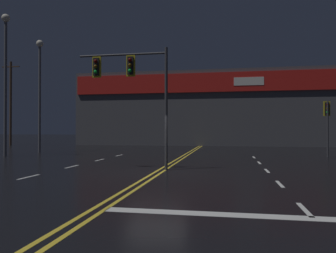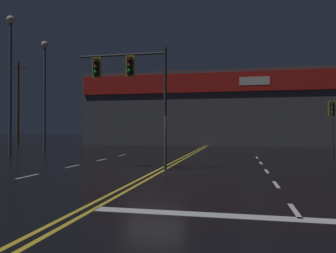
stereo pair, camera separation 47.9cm
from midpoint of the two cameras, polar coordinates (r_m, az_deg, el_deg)
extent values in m
plane|color=black|center=(13.82, -1.43, -8.21)|extent=(200.00, 200.00, 0.00)
cube|color=gold|center=(13.86, -2.04, -8.17)|extent=(0.12, 60.00, 0.01)
cube|color=gold|center=(13.79, -0.81, -8.21)|extent=(0.12, 60.00, 0.01)
cube|color=silver|center=(14.07, -22.33, -8.02)|extent=(0.12, 1.40, 0.01)
cube|color=silver|center=(17.14, -15.49, -6.69)|extent=(0.12, 1.40, 0.01)
cube|color=silver|center=(20.39, -10.81, -5.71)|extent=(0.12, 1.40, 0.01)
cube|color=silver|center=(23.74, -7.44, -4.98)|extent=(0.12, 1.40, 0.01)
cube|color=silver|center=(8.28, 22.80, -13.34)|extent=(0.12, 1.40, 0.01)
cube|color=silver|center=(11.78, 19.45, -9.50)|extent=(0.12, 1.40, 0.01)
cube|color=silver|center=(15.32, 17.67, -7.42)|extent=(0.12, 1.40, 0.01)
cube|color=silver|center=(18.88, 16.57, -6.11)|extent=(0.12, 1.40, 0.01)
cube|color=silver|center=(22.46, 15.82, -5.22)|extent=(0.12, 1.40, 0.01)
cube|color=silver|center=(7.55, 23.95, -14.61)|extent=(8.99, 0.40, 0.01)
cylinder|color=#38383D|center=(14.99, 0.43, 3.14)|extent=(0.14, 0.14, 5.62)
cylinder|color=#38383D|center=(15.91, -7.19, 12.25)|extent=(4.21, 0.10, 0.10)
cube|color=black|center=(15.67, -5.71, 10.43)|extent=(0.28, 0.24, 0.84)
cube|color=gold|center=(15.67, -5.71, 10.43)|extent=(0.42, 0.08, 0.99)
sphere|color=#500705|center=(15.57, -5.89, 11.44)|extent=(0.17, 0.17, 0.17)
sphere|color=#543707|center=(15.52, -5.89, 10.53)|extent=(0.17, 0.17, 0.17)
sphere|color=green|center=(15.48, -5.89, 9.62)|extent=(0.17, 0.17, 0.17)
cube|color=black|center=(16.25, -11.47, 10.04)|extent=(0.28, 0.24, 0.84)
cube|color=gold|center=(16.25, -11.47, 10.04)|extent=(0.42, 0.08, 0.99)
sphere|color=#500705|center=(16.16, -11.69, 11.01)|extent=(0.17, 0.17, 0.17)
sphere|color=#543707|center=(16.11, -11.69, 10.14)|extent=(0.17, 0.17, 0.17)
sphere|color=green|center=(16.06, -11.70, 9.25)|extent=(0.17, 0.17, 0.17)
cylinder|color=#38383D|center=(24.25, 27.21, -0.43)|extent=(0.13, 0.13, 3.73)
cube|color=black|center=(24.47, 27.09, 2.84)|extent=(0.28, 0.24, 0.84)
cube|color=gold|center=(24.47, 27.09, 2.84)|extent=(0.42, 0.08, 0.99)
sphere|color=#500705|center=(24.33, 27.18, 3.45)|extent=(0.17, 0.17, 0.17)
sphere|color=#543707|center=(24.32, 27.18, 2.86)|extent=(0.17, 0.17, 0.17)
sphere|color=green|center=(24.30, 27.19, 2.27)|extent=(0.17, 0.17, 0.17)
cylinder|color=#59595E|center=(25.62, -25.28, 5.96)|extent=(0.20, 0.20, 9.45)
sphere|color=silver|center=(26.61, -25.23, 16.49)|extent=(0.56, 0.56, 0.56)
cylinder|color=#59595E|center=(28.61, -20.24, 4.47)|extent=(0.20, 0.20, 8.66)
sphere|color=silver|center=(29.34, -20.21, 13.25)|extent=(0.56, 0.56, 0.56)
cube|color=#4C4C51|center=(41.95, 7.58, 2.84)|extent=(30.08, 10.00, 8.63)
cube|color=red|center=(37.17, 6.98, 7.63)|extent=(29.48, 0.20, 2.16)
cube|color=white|center=(37.05, 15.18, 7.67)|extent=(3.20, 0.16, 0.90)
cylinder|color=#4C3828|center=(42.39, -24.35, 3.62)|extent=(0.26, 0.26, 9.76)
cube|color=#4C3828|center=(42.91, -24.32, 9.33)|extent=(2.20, 0.12, 0.12)
camera|label=1|loc=(0.24, -89.17, -0.01)|focal=35.00mm
camera|label=2|loc=(0.24, 90.83, 0.01)|focal=35.00mm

